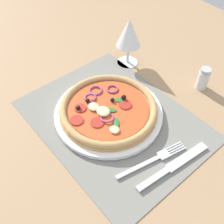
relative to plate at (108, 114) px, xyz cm
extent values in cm
cube|color=#9E7A56|center=(2.00, 0.32, -2.20)|extent=(190.00, 140.00, 2.40)
cube|color=slate|center=(2.00, 0.32, -0.80)|extent=(45.24, 34.39, 0.40)
cylinder|color=white|center=(0.00, 0.00, 0.00)|extent=(27.73, 27.73, 1.20)
cylinder|color=tan|center=(0.00, 0.00, 1.10)|extent=(24.94, 24.94, 1.00)
torus|color=tan|center=(0.00, 0.00, 1.96)|extent=(24.74, 24.74, 1.80)
cylinder|color=#C64C23|center=(0.00, 0.00, 1.75)|extent=(20.45, 20.45, 0.30)
ellipsoid|color=beige|center=(0.42, -1.63, 2.43)|extent=(3.57, 3.21, 1.07)
ellipsoid|color=beige|center=(-2.40, -2.45, 2.35)|extent=(3.01, 2.71, 0.90)
ellipsoid|color=beige|center=(6.47, -3.17, 2.27)|extent=(2.51, 2.26, 0.75)
sphere|color=black|center=(-5.05, -2.42, 2.46)|extent=(1.13, 1.13, 1.13)
sphere|color=black|center=(-1.15, 2.60, 2.44)|extent=(1.09, 1.09, 1.09)
sphere|color=black|center=(-4.53, -5.73, 2.49)|extent=(1.18, 1.18, 1.18)
sphere|color=black|center=(0.12, 5.35, 2.59)|extent=(1.38, 1.38, 1.38)
torus|color=#8E3D75|center=(-5.73, -1.02, 2.15)|extent=(3.26, 3.22, 1.12)
torus|color=#8E3D75|center=(-4.46, 5.40, 2.15)|extent=(3.22, 3.22, 0.55)
torus|color=#8E3D75|center=(2.54, -2.13, 2.15)|extent=(3.54, 3.48, 1.33)
torus|color=#8E3D75|center=(-6.90, 1.62, 2.15)|extent=(3.54, 3.56, 0.71)
cylinder|color=#A3281E|center=(-4.46, -5.16, 2.05)|extent=(3.02, 3.02, 0.30)
cylinder|color=#A3281E|center=(2.47, 4.25, 2.05)|extent=(3.28, 3.28, 0.30)
cylinder|color=#A3281E|center=(-1.76, -8.17, 2.05)|extent=(3.31, 3.31, 0.30)
cylinder|color=#A3281E|center=(2.48, -4.86, 2.05)|extent=(3.28, 3.28, 0.30)
ellipsoid|color=#2D6B28|center=(5.02, -1.29, 2.10)|extent=(3.12, 2.67, 0.30)
ellipsoid|color=#2D6B28|center=(-0.15, 4.10, 2.10)|extent=(3.12, 2.33, 0.30)
ellipsoid|color=#2D6B28|center=(1.05, 0.27, 2.10)|extent=(3.10, 2.75, 0.30)
cube|color=silver|center=(16.22, -4.65, -0.38)|extent=(3.16, 11.11, 0.44)
cube|color=silver|center=(17.62, 2.05, -0.38)|extent=(2.67, 2.92, 0.44)
cube|color=silver|center=(19.20, 5.21, -0.38)|extent=(1.20, 4.29, 0.44)
cube|color=silver|center=(18.61, 5.34, -0.38)|extent=(1.20, 4.29, 0.44)
cube|color=silver|center=(18.02, 5.46, -0.38)|extent=(1.20, 4.29, 0.44)
cube|color=silver|center=(17.44, 5.58, -0.38)|extent=(1.20, 4.29, 0.44)
cube|color=silver|center=(20.44, -4.35, -0.29)|extent=(2.14, 8.49, 0.62)
cube|color=silver|center=(21.45, 5.60, -0.38)|extent=(3.16, 11.74, 0.44)
cylinder|color=silver|center=(-13.24, 19.07, -0.80)|extent=(6.40, 6.40, 0.40)
cylinder|color=silver|center=(-13.24, 19.07, 2.40)|extent=(0.80, 0.80, 6.00)
cone|color=silver|center=(-13.24, 19.07, 9.65)|extent=(7.20, 7.20, 8.50)
cone|color=#D1336B|center=(-13.24, 19.07, 8.55)|extent=(4.89, 4.89, 5.49)
cylinder|color=silver|center=(8.73, 27.28, 1.75)|extent=(3.20, 3.20, 5.50)
cylinder|color=#ADADB2|center=(8.73, 27.28, 5.10)|extent=(2.88, 2.88, 1.20)
camera|label=1|loc=(36.29, -29.15, 52.56)|focal=43.91mm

